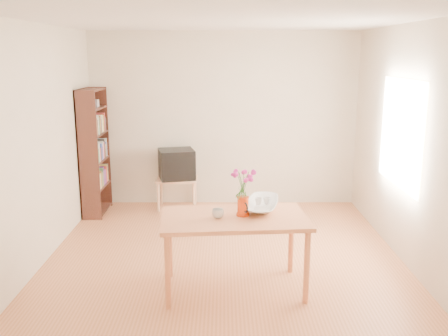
{
  "coord_description": "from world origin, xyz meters",
  "views": [
    {
      "loc": [
        -0.01,
        -5.23,
        2.27
      ],
      "look_at": [
        0.0,
        0.3,
        1.0
      ],
      "focal_mm": 40.0,
      "sensor_mm": 36.0,
      "label": 1
    }
  ],
  "objects_px": {
    "pitcher": "(243,207)",
    "table": "(234,225)",
    "mug": "(218,213)",
    "bowl": "(263,187)",
    "television": "(177,163)"
  },
  "relations": [
    {
      "from": "table",
      "to": "pitcher",
      "type": "distance_m",
      "value": 0.19
    },
    {
      "from": "bowl",
      "to": "pitcher",
      "type": "bearing_deg",
      "value": -131.29
    },
    {
      "from": "table",
      "to": "pitcher",
      "type": "height_order",
      "value": "pitcher"
    },
    {
      "from": "mug",
      "to": "television",
      "type": "distance_m",
      "value": 2.79
    },
    {
      "from": "television",
      "to": "mug",
      "type": "bearing_deg",
      "value": -90.32
    },
    {
      "from": "mug",
      "to": "bowl",
      "type": "height_order",
      "value": "bowl"
    },
    {
      "from": "mug",
      "to": "bowl",
      "type": "relative_size",
      "value": 0.24
    },
    {
      "from": "bowl",
      "to": "television",
      "type": "height_order",
      "value": "bowl"
    },
    {
      "from": "pitcher",
      "to": "television",
      "type": "distance_m",
      "value": 2.78
    },
    {
      "from": "bowl",
      "to": "television",
      "type": "xyz_separation_m",
      "value": [
        -1.09,
        2.4,
        -0.28
      ]
    },
    {
      "from": "table",
      "to": "television",
      "type": "distance_m",
      "value": 2.79
    },
    {
      "from": "pitcher",
      "to": "table",
      "type": "bearing_deg",
      "value": -174.88
    },
    {
      "from": "table",
      "to": "mug",
      "type": "height_order",
      "value": "mug"
    },
    {
      "from": "mug",
      "to": "television",
      "type": "bearing_deg",
      "value": -89.23
    },
    {
      "from": "table",
      "to": "bowl",
      "type": "distance_m",
      "value": 0.49
    }
  ]
}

